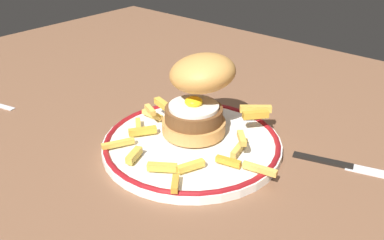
% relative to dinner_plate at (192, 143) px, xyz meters
% --- Properties ---
extents(ground_plane, '(1.42, 1.08, 0.04)m').
position_rel_dinner_plate_xyz_m(ground_plane, '(-0.02, 0.01, -0.03)').
color(ground_plane, brown).
extents(dinner_plate, '(0.26, 0.26, 0.02)m').
position_rel_dinner_plate_xyz_m(dinner_plate, '(0.00, 0.00, 0.00)').
color(dinner_plate, white).
rests_on(dinner_plate, ground_plane).
extents(burger, '(0.13, 0.13, 0.12)m').
position_rel_dinner_plate_xyz_m(burger, '(-0.01, 0.03, 0.07)').
color(burger, '#CB8A48').
rests_on(burger, dinner_plate).
extents(fries_pile, '(0.25, 0.23, 0.03)m').
position_rel_dinner_plate_xyz_m(fries_pile, '(0.00, -0.00, 0.02)').
color(fries_pile, gold).
rests_on(fries_pile, dinner_plate).
extents(knife, '(0.18, 0.07, 0.01)m').
position_rel_dinner_plate_xyz_m(knife, '(0.19, 0.10, -0.01)').
color(knife, black).
rests_on(knife, ground_plane).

